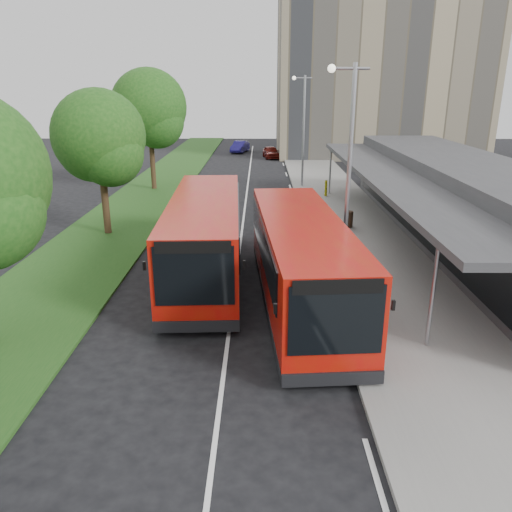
% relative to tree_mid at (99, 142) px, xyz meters
% --- Properties ---
extents(ground, '(120.00, 120.00, 0.00)m').
position_rel_tree_mid_xyz_m(ground, '(7.01, -9.05, -4.75)').
color(ground, black).
rests_on(ground, ground).
extents(pavement, '(5.00, 80.00, 0.15)m').
position_rel_tree_mid_xyz_m(pavement, '(13.01, 10.95, -4.68)').
color(pavement, gray).
rests_on(pavement, ground).
extents(grass_verge, '(5.00, 80.00, 0.10)m').
position_rel_tree_mid_xyz_m(grass_verge, '(0.01, 10.95, -4.70)').
color(grass_verge, '#1C4817').
rests_on(grass_verge, ground).
extents(lane_centre_line, '(0.12, 70.00, 0.01)m').
position_rel_tree_mid_xyz_m(lane_centre_line, '(7.01, 5.95, -4.74)').
color(lane_centre_line, silver).
rests_on(lane_centre_line, ground).
extents(kerb_dashes, '(0.12, 56.00, 0.01)m').
position_rel_tree_mid_xyz_m(kerb_dashes, '(10.31, 9.95, -4.74)').
color(kerb_dashes, silver).
rests_on(kerb_dashes, ground).
extents(office_block, '(22.00, 12.00, 18.00)m').
position_rel_tree_mid_xyz_m(office_block, '(21.01, 32.95, 4.25)').
color(office_block, gray).
rests_on(office_block, ground).
extents(station_building, '(7.70, 26.00, 4.00)m').
position_rel_tree_mid_xyz_m(station_building, '(17.87, -1.05, -2.71)').
color(station_building, '#323335').
rests_on(station_building, ground).
extents(tree_mid, '(4.59, 4.59, 7.36)m').
position_rel_tree_mid_xyz_m(tree_mid, '(0.00, 0.00, 0.00)').
color(tree_mid, '#362215').
rests_on(tree_mid, ground).
extents(tree_far, '(5.41, 5.41, 8.70)m').
position_rel_tree_mid_xyz_m(tree_far, '(-0.00, 12.00, 0.87)').
color(tree_far, '#362215').
rests_on(tree_far, ground).
extents(lamp_post_near, '(1.44, 0.28, 8.00)m').
position_rel_tree_mid_xyz_m(lamp_post_near, '(11.13, -7.05, -0.03)').
color(lamp_post_near, '#94969D').
rests_on(lamp_post_near, pavement).
extents(lamp_post_far, '(1.44, 0.28, 8.00)m').
position_rel_tree_mid_xyz_m(lamp_post_far, '(11.13, 12.95, -0.03)').
color(lamp_post_far, '#94969D').
rests_on(lamp_post_far, pavement).
extents(bus_main, '(3.60, 11.18, 3.12)m').
position_rel_tree_mid_xyz_m(bus_main, '(9.42, -8.85, -3.15)').
color(bus_main, '#AA0A09').
rests_on(bus_main, ground).
extents(bus_second, '(3.38, 11.34, 3.18)m').
position_rel_tree_mid_xyz_m(bus_second, '(5.79, -5.90, -3.12)').
color(bus_second, '#AA0A09').
rests_on(bus_second, ground).
extents(litter_bin, '(0.64, 0.64, 0.87)m').
position_rel_tree_mid_xyz_m(litter_bin, '(12.76, 0.97, -4.17)').
color(litter_bin, '#352316').
rests_on(litter_bin, pavement).
extents(bollard, '(0.23, 0.23, 1.09)m').
position_rel_tree_mid_xyz_m(bollard, '(12.55, 9.03, -4.05)').
color(bollard, '#FDF80D').
rests_on(bollard, pavement).
extents(car_near, '(1.99, 3.93, 1.28)m').
position_rel_tree_mid_xyz_m(car_near, '(9.16, 29.62, -4.11)').
color(car_near, '#60130D').
rests_on(car_near, ground).
extents(car_far, '(2.26, 4.15, 1.30)m').
position_rel_tree_mid_xyz_m(car_far, '(5.60, 34.55, -4.10)').
color(car_far, navy).
rests_on(car_far, ground).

